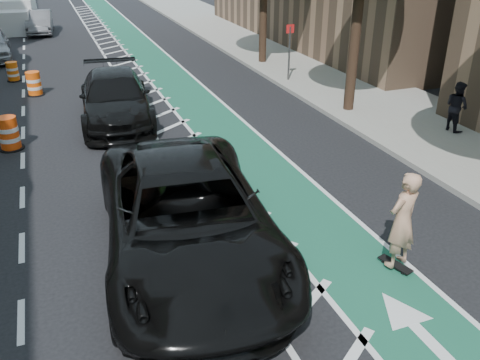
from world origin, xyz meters
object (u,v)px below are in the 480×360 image
skateboarder (402,220)px  suv_far (115,98)px  suv_near (187,216)px  barrel_a (9,134)px

skateboarder → suv_far: 11.34m
skateboarder → suv_near: (-3.70, 1.79, -0.12)m
suv_far → barrel_a: bearing=-151.7°
barrel_a → suv_near: bearing=-64.8°
suv_near → barrel_a: size_ratio=6.86×
skateboarder → barrel_a: bearing=-68.0°
barrel_a → skateboarder: bearing=-52.0°
suv_near → barrel_a: bearing=121.2°
suv_near → barrel_a: suv_near is taller
skateboarder → barrel_a: (-7.21, 9.24, -0.61)m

